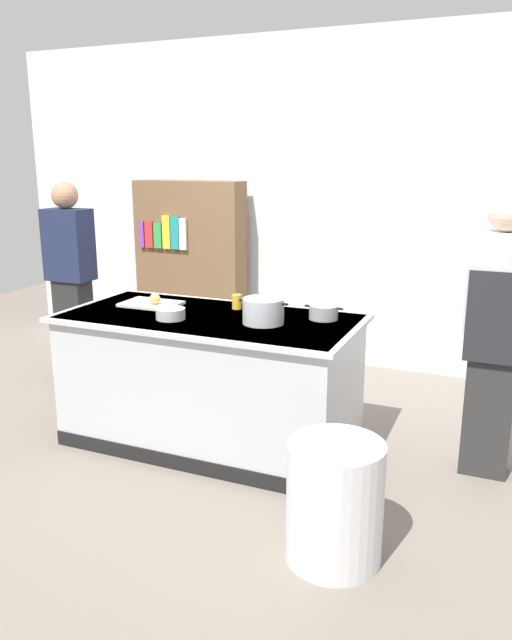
{
  "coord_description": "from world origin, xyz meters",
  "views": [
    {
      "loc": [
        1.85,
        -3.53,
        1.91
      ],
      "look_at": [
        0.25,
        0.2,
        0.85
      ],
      "focal_mm": 34.9,
      "sensor_mm": 36.0,
      "label": 1
    }
  ],
  "objects_px": {
    "trash_bin": "(335,502)",
    "bookshelf": "(191,268)",
    "stock_pot": "(263,311)",
    "person_chef": "(496,331)",
    "sauce_pan": "(324,312)",
    "person_guest": "(71,279)",
    "onion": "(155,299)",
    "juice_cup": "(237,302)",
    "mixing_bowl": "(171,314)"
  },
  "relations": [
    {
      "from": "person_chef",
      "to": "person_guest",
      "type": "bearing_deg",
      "value": 79.2
    },
    {
      "from": "stock_pot",
      "to": "person_chef",
      "type": "distance_m",
      "value": 1.4
    },
    {
      "from": "person_chef",
      "to": "mixing_bowl",
      "type": "bearing_deg",
      "value": 98.49
    },
    {
      "from": "trash_bin",
      "to": "person_guest",
      "type": "xyz_separation_m",
      "value": [
        -2.81,
        1.57,
        0.61
      ]
    },
    {
      "from": "trash_bin",
      "to": "person_chef",
      "type": "bearing_deg",
      "value": 63.0
    },
    {
      "from": "sauce_pan",
      "to": "bookshelf",
      "type": "distance_m",
      "value": 2.44
    },
    {
      "from": "bookshelf",
      "to": "stock_pot",
      "type": "bearing_deg",
      "value": -49.98
    },
    {
      "from": "sauce_pan",
      "to": "trash_bin",
      "type": "xyz_separation_m",
      "value": [
        0.43,
        -1.14,
        -0.64
      ]
    },
    {
      "from": "onion",
      "to": "stock_pot",
      "type": "bearing_deg",
      "value": -7.31
    },
    {
      "from": "onion",
      "to": "juice_cup",
      "type": "height_order",
      "value": "juice_cup"
    },
    {
      "from": "onion",
      "to": "person_chef",
      "type": "bearing_deg",
      "value": 5.47
    },
    {
      "from": "stock_pot",
      "to": "juice_cup",
      "type": "relative_size",
      "value": 3.27
    },
    {
      "from": "trash_bin",
      "to": "juice_cup",
      "type": "bearing_deg",
      "value": 132.01
    },
    {
      "from": "juice_cup",
      "to": "stock_pot",
      "type": "bearing_deg",
      "value": -42.33
    },
    {
      "from": "onion",
      "to": "person_chef",
      "type": "distance_m",
      "value": 2.24
    },
    {
      "from": "sauce_pan",
      "to": "person_guest",
      "type": "relative_size",
      "value": 0.15
    },
    {
      "from": "mixing_bowl",
      "to": "trash_bin",
      "type": "height_order",
      "value": "mixing_bowl"
    },
    {
      "from": "person_chef",
      "to": "person_guest",
      "type": "relative_size",
      "value": 1.0
    },
    {
      "from": "sauce_pan",
      "to": "stock_pot",
      "type": "bearing_deg",
      "value": -141.63
    },
    {
      "from": "onion",
      "to": "bookshelf",
      "type": "bearing_deg",
      "value": 111.39
    },
    {
      "from": "mixing_bowl",
      "to": "person_guest",
      "type": "height_order",
      "value": "person_guest"
    },
    {
      "from": "stock_pot",
      "to": "juice_cup",
      "type": "distance_m",
      "value": 0.43
    },
    {
      "from": "mixing_bowl",
      "to": "stock_pot",
      "type": "bearing_deg",
      "value": 13.02
    },
    {
      "from": "stock_pot",
      "to": "sauce_pan",
      "type": "height_order",
      "value": "stock_pot"
    },
    {
      "from": "trash_bin",
      "to": "person_chef",
      "type": "relative_size",
      "value": 0.35
    },
    {
      "from": "trash_bin",
      "to": "bookshelf",
      "type": "height_order",
      "value": "bookshelf"
    },
    {
      "from": "sauce_pan",
      "to": "person_chef",
      "type": "distance_m",
      "value": 1.05
    },
    {
      "from": "mixing_bowl",
      "to": "trash_bin",
      "type": "bearing_deg",
      "value": -29.37
    },
    {
      "from": "person_guest",
      "to": "mixing_bowl",
      "type": "bearing_deg",
      "value": 55.16
    },
    {
      "from": "trash_bin",
      "to": "bookshelf",
      "type": "bearing_deg",
      "value": 129.99
    },
    {
      "from": "trash_bin",
      "to": "sauce_pan",
      "type": "bearing_deg",
      "value": 110.48
    },
    {
      "from": "bookshelf",
      "to": "person_chef",
      "type": "bearing_deg",
      "value": -27.47
    },
    {
      "from": "stock_pot",
      "to": "bookshelf",
      "type": "relative_size",
      "value": 0.19
    },
    {
      "from": "mixing_bowl",
      "to": "trash_bin",
      "type": "distance_m",
      "value": 1.66
    },
    {
      "from": "juice_cup",
      "to": "bookshelf",
      "type": "distance_m",
      "value": 1.97
    },
    {
      "from": "onion",
      "to": "stock_pot",
      "type": "xyz_separation_m",
      "value": [
        0.86,
        -0.11,
        0.02
      ]
    },
    {
      "from": "stock_pot",
      "to": "person_guest",
      "type": "bearing_deg",
      "value": 161.62
    },
    {
      "from": "person_chef",
      "to": "bookshelf",
      "type": "height_order",
      "value": "person_chef"
    },
    {
      "from": "person_guest",
      "to": "bookshelf",
      "type": "xyz_separation_m",
      "value": [
        0.53,
        1.15,
        -0.06
      ]
    },
    {
      "from": "sauce_pan",
      "to": "person_chef",
      "type": "height_order",
      "value": "person_chef"
    },
    {
      "from": "stock_pot",
      "to": "trash_bin",
      "type": "height_order",
      "value": "stock_pot"
    },
    {
      "from": "sauce_pan",
      "to": "person_chef",
      "type": "relative_size",
      "value": 0.15
    },
    {
      "from": "person_chef",
      "to": "bookshelf",
      "type": "distance_m",
      "value": 3.27
    },
    {
      "from": "trash_bin",
      "to": "person_guest",
      "type": "height_order",
      "value": "person_guest"
    },
    {
      "from": "onion",
      "to": "mixing_bowl",
      "type": "xyz_separation_m",
      "value": [
        0.27,
        -0.25,
        -0.02
      ]
    },
    {
      "from": "mixing_bowl",
      "to": "bookshelf",
      "type": "xyz_separation_m",
      "value": [
        -0.95,
        1.97,
        -0.08
      ]
    },
    {
      "from": "stock_pot",
      "to": "trash_bin",
      "type": "xyz_separation_m",
      "value": [
        0.74,
        -0.89,
        -0.68
      ]
    },
    {
      "from": "stock_pot",
      "to": "bookshelf",
      "type": "distance_m",
      "value": 2.39
    },
    {
      "from": "stock_pot",
      "to": "juice_cup",
      "type": "bearing_deg",
      "value": 137.67
    },
    {
      "from": "onion",
      "to": "person_chef",
      "type": "height_order",
      "value": "person_chef"
    }
  ]
}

